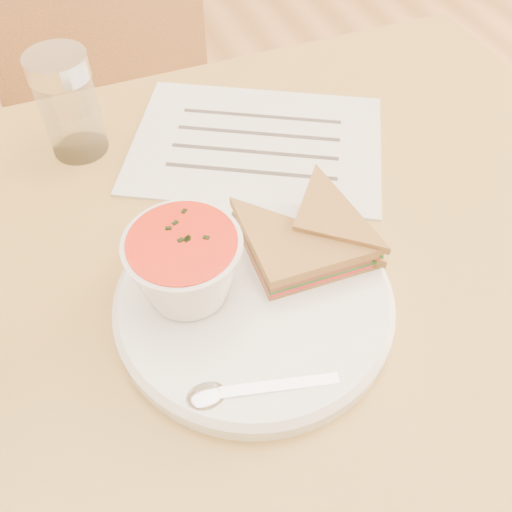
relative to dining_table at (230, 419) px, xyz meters
name	(u,v)px	position (x,y,z in m)	size (l,w,h in m)	color
floor	(237,496)	(0.00, 0.00, -0.38)	(5.00, 6.00, 0.01)	#905F34
dining_table	(230,419)	(0.00, 0.00, 0.00)	(1.00, 0.70, 0.75)	olive
chair_far	(155,174)	(0.02, 0.48, 0.08)	(0.41, 0.41, 0.92)	brown
plate	(254,303)	(0.02, -0.06, 0.38)	(0.26, 0.26, 0.02)	white
soup_bowl	(186,269)	(-0.04, -0.03, 0.43)	(0.10, 0.10, 0.07)	white
sandwich_half_a	(270,294)	(0.03, -0.08, 0.41)	(0.11, 0.11, 0.03)	#9E6A37
sandwich_half_b	(292,237)	(0.07, -0.03, 0.42)	(0.09, 0.09, 0.03)	#9E6A37
spoon	(267,388)	(-0.01, -0.15, 0.40)	(0.17, 0.03, 0.01)	silver
paper_menu	(257,143)	(0.11, 0.16, 0.38)	(0.30, 0.22, 0.00)	white
condiment_shaker	(69,105)	(-0.09, 0.23, 0.44)	(0.07, 0.07, 0.12)	silver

